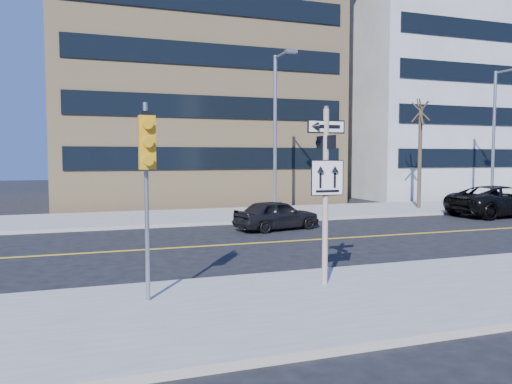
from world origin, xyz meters
name	(u,v)px	position (x,y,z in m)	size (l,w,h in m)	color
ground	(284,268)	(0.00, 0.00, 0.00)	(120.00, 120.00, 0.00)	black
far_sidewalk	(479,205)	(18.00, 12.00, 0.07)	(66.00, 6.00, 0.15)	gray
road_centerline	(506,228)	(12.00, 4.00, 0.01)	(40.00, 0.14, 0.01)	gold
sign_pole	(326,185)	(0.00, -2.51, 2.44)	(0.92, 0.92, 4.06)	white
traffic_signal	(147,159)	(-4.00, -2.66, 3.03)	(0.32, 0.45, 4.00)	gray
parked_car_a	(277,215)	(2.48, 6.84, 0.64)	(3.74, 1.51, 1.28)	black
parked_car_c	(501,201)	(15.26, 7.58, 0.80)	(5.73, 2.64, 1.59)	black
streetlight_a	(277,123)	(4.00, 10.76, 4.76)	(0.55, 2.25, 8.00)	gray
streetlight_b	(497,129)	(18.00, 10.76, 4.76)	(0.55, 2.25, 8.00)	gray
street_tree_west	(421,114)	(13.00, 11.30, 5.52)	(1.80, 1.80, 6.35)	#3C2D23
building_brick	(183,78)	(2.00, 25.00, 9.00)	(18.00, 18.00, 18.00)	tan
building_grey_mid	(434,107)	(24.00, 24.00, 7.50)	(20.00, 16.00, 15.00)	#9EA1A3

